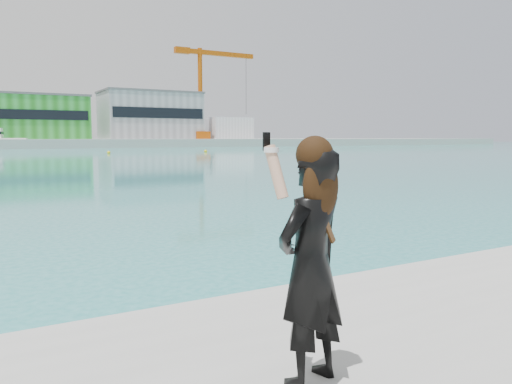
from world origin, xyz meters
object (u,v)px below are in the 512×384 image
(buoy_near, at_px, (206,152))
(buoy_extra, at_px, (109,154))
(dock_crane, at_px, (204,90))
(woman, at_px, (311,259))

(buoy_near, bearing_deg, buoy_extra, 178.02)
(dock_crane, relative_size, buoy_near, 48.00)
(buoy_near, xyz_separation_m, woman, (-31.27, -72.21, 1.61))
(buoy_near, bearing_deg, woman, -113.41)
(dock_crane, xyz_separation_m, buoy_extra, (-37.71, -50.14, -15.07))
(buoy_extra, distance_m, woman, 74.47)
(dock_crane, bearing_deg, woman, -113.55)
(woman, bearing_deg, buoy_extra, -118.51)
(buoy_extra, bearing_deg, dock_crane, 53.06)
(woman, bearing_deg, buoy_near, -129.63)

